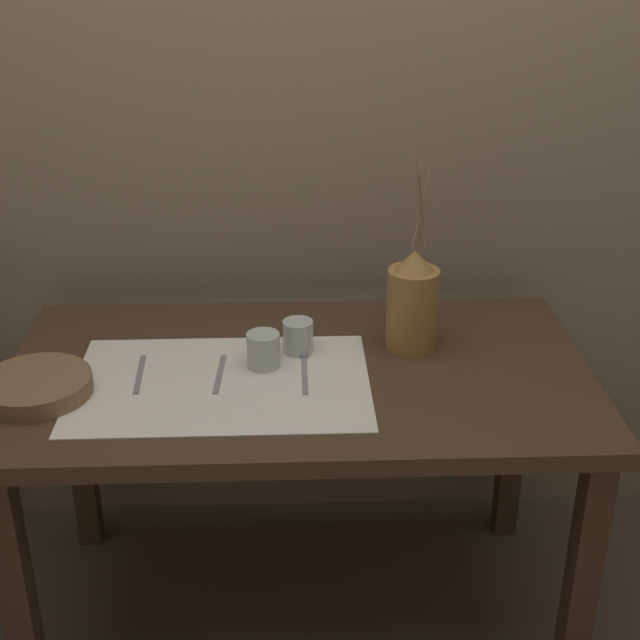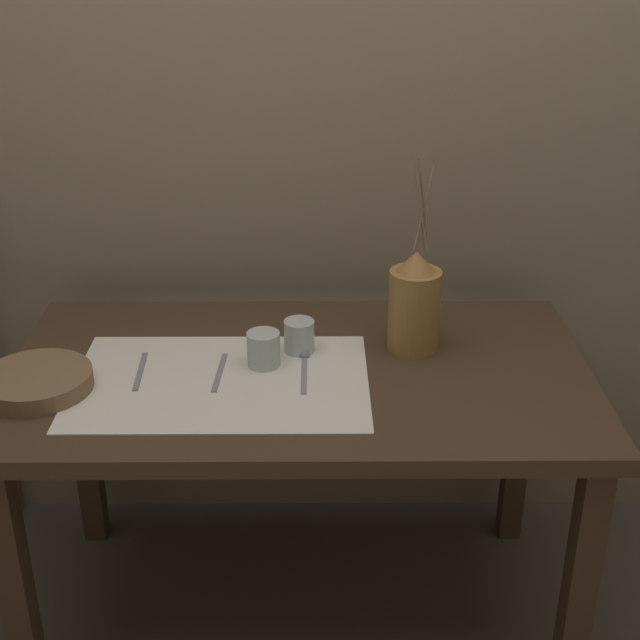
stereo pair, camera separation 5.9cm
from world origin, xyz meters
The scene contains 11 objects.
ground_plane centered at (0.00, 0.00, 0.00)m, with size 12.00×12.00×0.00m, color #473F35.
stone_wall_back centered at (0.00, 0.48, 1.20)m, with size 7.00×0.06×2.40m.
wooden_table centered at (0.00, 0.00, 0.62)m, with size 1.31×0.74×0.71m.
linen_cloth centered at (-0.17, -0.06, 0.71)m, with size 0.65×0.43×0.00m.
pitcher_with_flowers centered at (0.27, 0.10, 0.82)m, with size 0.12×0.12×0.46m.
wooden_bowl centered at (-0.56, -0.10, 0.73)m, with size 0.24×0.24×0.04m.
glass_tumbler_near centered at (-0.08, 0.01, 0.75)m, with size 0.07×0.07×0.08m.
glass_tumbler_far centered at (0.00, 0.08, 0.75)m, with size 0.07×0.07×0.08m.
knife_center centered at (-0.35, -0.02, 0.72)m, with size 0.02×0.17×0.00m.
fork_inner centered at (-0.18, -0.03, 0.72)m, with size 0.02×0.17×0.00m.
spoon_inner centered at (0.01, 0.02, 0.72)m, with size 0.02×0.19×0.02m.
Camera 1 is at (-0.02, -1.76, 1.67)m, focal length 50.00 mm.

